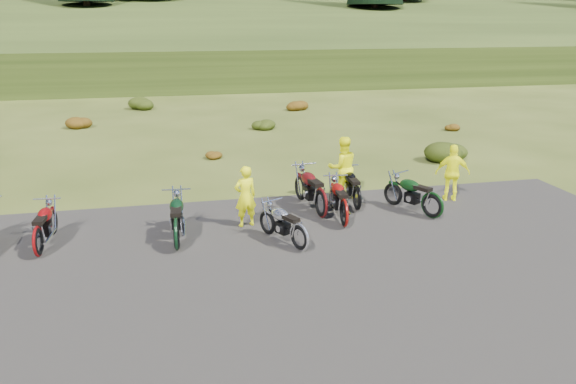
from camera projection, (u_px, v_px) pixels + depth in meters
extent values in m
plane|color=#3B4617|center=(264.00, 252.00, 13.01)|extent=(300.00, 300.00, 0.00)
cube|color=black|center=(282.00, 292.00, 11.14)|extent=(20.00, 12.00, 0.04)
cube|color=#2A3B13|center=(171.00, 42.00, 115.47)|extent=(300.00, 90.00, 9.17)
cylinder|color=black|center=(87.00, 11.00, 56.03)|extent=(0.70, 0.70, 2.20)
cylinder|color=black|center=(149.00, 0.00, 62.48)|extent=(0.70, 0.70, 2.20)
cylinder|color=black|center=(374.00, 13.00, 61.29)|extent=(0.70, 0.70, 2.20)
cylinder|color=black|center=(404.00, 3.00, 67.75)|extent=(0.70, 0.70, 2.20)
ellipsoid|color=brown|center=(78.00, 121.00, 27.08)|extent=(1.30, 1.30, 0.77)
ellipsoid|color=#21310C|center=(142.00, 102.00, 32.59)|extent=(1.56, 1.56, 0.92)
ellipsoid|color=brown|center=(212.00, 153.00, 21.42)|extent=(0.77, 0.77, 0.45)
ellipsoid|color=#21310C|center=(263.00, 123.00, 26.93)|extent=(1.03, 1.03, 0.61)
ellipsoid|color=brown|center=(296.00, 103.00, 32.44)|extent=(1.30, 1.30, 0.77)
ellipsoid|color=#21310C|center=(447.00, 148.00, 21.18)|extent=(1.56, 1.56, 0.92)
ellipsoid|color=brown|center=(450.00, 126.00, 26.78)|extent=(0.77, 0.77, 0.45)
imported|color=#FBFF0D|center=(245.00, 197.00, 14.36)|extent=(0.66, 0.51, 1.60)
imported|color=#FBFF0D|center=(342.00, 168.00, 16.59)|extent=(0.92, 0.73, 1.85)
imported|color=#FBFF0D|center=(452.00, 174.00, 16.37)|extent=(1.06, 0.71, 1.67)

